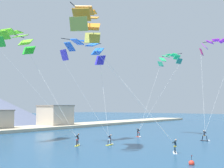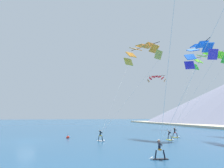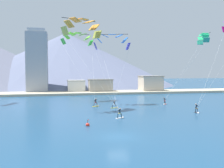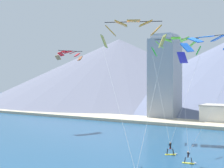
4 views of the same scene
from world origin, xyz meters
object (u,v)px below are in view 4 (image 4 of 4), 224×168
(kitesurfer_near_trail, at_px, (190,160))
(parafoil_kite_distant_high_outer, at_px, (69,54))
(parafoil_kite_near_trail, at_px, (207,46))
(kitesurfer_far_right, at_px, (172,151))
(parafoil_kite_far_right, at_px, (176,44))
(parafoil_kite_far_left, at_px, (133,30))

(kitesurfer_near_trail, relative_size, parafoil_kite_distant_high_outer, 0.31)
(parafoil_kite_near_trail, bearing_deg, kitesurfer_far_right, -147.23)
(parafoil_kite_near_trail, distance_m, parafoil_kite_far_right, 11.08)
(kitesurfer_far_right, bearing_deg, parafoil_kite_distant_high_outer, 159.57)
(kitesurfer_far_right, height_order, parafoil_kite_far_right, parafoil_kite_far_right)
(parafoil_kite_near_trail, bearing_deg, parafoil_kite_distant_high_outer, 166.83)
(parafoil_kite_far_left, distance_m, parafoil_kite_distant_high_outer, 26.37)
(kitesurfer_near_trail, distance_m, parafoil_kite_far_left, 17.60)
(kitesurfer_far_right, xyz_separation_m, parafoil_kite_distant_high_outer, (-25.57, 9.52, 14.90))
(kitesurfer_near_trail, height_order, parafoil_kite_distant_high_outer, parafoil_kite_distant_high_outer)
(kitesurfer_near_trail, relative_size, parafoil_kite_near_trail, 0.12)
(parafoil_kite_far_right, bearing_deg, kitesurfer_near_trail, -63.92)
(parafoil_kite_distant_high_outer, bearing_deg, parafoil_kite_near_trail, -13.17)
(parafoil_kite_near_trail, xyz_separation_m, parafoil_kite_far_right, (-7.33, 8.19, 1.44))
(kitesurfer_far_right, xyz_separation_m, parafoil_kite_far_right, (-3.30, 10.79, 15.71))
(kitesurfer_near_trail, height_order, parafoil_kite_far_left, parafoil_kite_far_left)
(kitesurfer_far_right, distance_m, parafoil_kite_distant_high_outer, 31.09)
(parafoil_kite_near_trail, bearing_deg, kitesurfer_near_trail, -95.04)
(parafoil_kite_far_left, xyz_separation_m, parafoil_kite_far_right, (0.13, 15.55, -0.24))
(kitesurfer_near_trail, distance_m, kitesurfer_far_right, 4.74)
(kitesurfer_near_trail, xyz_separation_m, parafoil_kite_distant_high_outer, (-29.10, 12.68, 15.03))
(kitesurfer_far_right, relative_size, parafoil_kite_far_left, 0.11)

